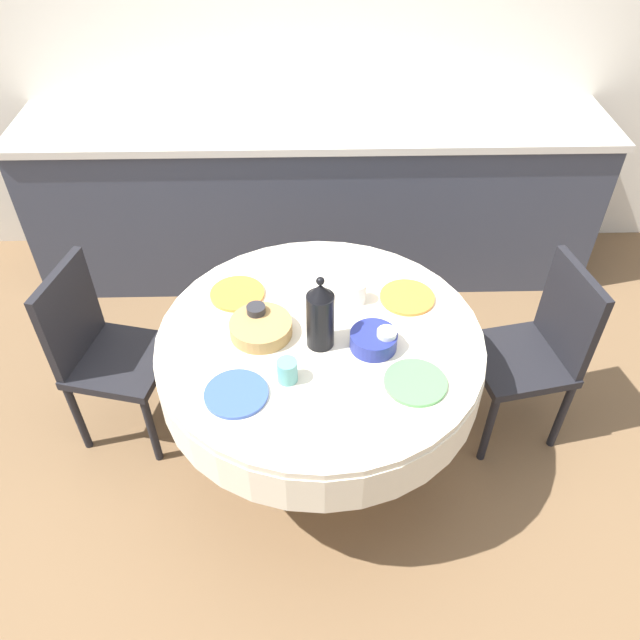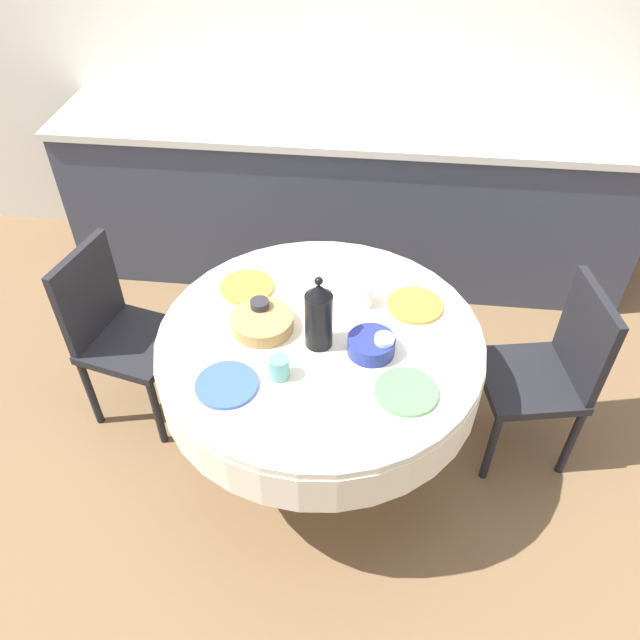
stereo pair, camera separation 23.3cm
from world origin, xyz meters
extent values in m
plane|color=brown|center=(0.00, 0.00, 0.00)|extent=(12.00, 12.00, 0.00)
cube|color=silver|center=(0.00, 1.80, 1.30)|extent=(7.00, 0.05, 2.60)
cube|color=#383D4C|center=(0.00, 1.46, 0.46)|extent=(3.20, 0.60, 0.92)
cube|color=beige|center=(0.00, 1.46, 0.94)|extent=(3.24, 0.64, 0.04)
cylinder|color=brown|center=(0.00, 0.00, 0.02)|extent=(0.44, 0.44, 0.04)
cylinder|color=brown|center=(0.00, 0.00, 0.30)|extent=(0.11, 0.11, 0.51)
cylinder|color=silver|center=(0.00, 0.00, 0.64)|extent=(1.27, 1.27, 0.18)
cylinder|color=silver|center=(0.00, 0.00, 0.75)|extent=(1.26, 1.26, 0.03)
cube|color=black|center=(0.88, 0.17, 0.43)|extent=(0.47, 0.47, 0.04)
cube|color=black|center=(1.06, 0.21, 0.67)|extent=(0.11, 0.38, 0.44)
cylinder|color=black|center=(0.74, -0.03, 0.20)|extent=(0.04, 0.04, 0.41)
cylinder|color=black|center=(0.67, 0.31, 0.20)|extent=(0.04, 0.04, 0.41)
cylinder|color=black|center=(1.09, 0.04, 0.20)|extent=(0.04, 0.04, 0.41)
cylinder|color=black|center=(1.02, 0.38, 0.20)|extent=(0.04, 0.04, 0.41)
cube|color=black|center=(-0.87, 0.21, 0.43)|extent=(0.48, 0.48, 0.04)
cube|color=black|center=(-1.05, 0.25, 0.67)|extent=(0.12, 0.38, 0.44)
cylinder|color=black|center=(-0.66, 0.34, 0.20)|extent=(0.04, 0.04, 0.41)
cylinder|color=black|center=(-0.74, 0.00, 0.20)|extent=(0.04, 0.04, 0.41)
cylinder|color=black|center=(-1.00, 0.42, 0.20)|extent=(0.04, 0.04, 0.41)
cylinder|color=black|center=(-1.09, 0.08, 0.20)|extent=(0.04, 0.04, 0.41)
cylinder|color=#3856AD|center=(-0.30, -0.29, 0.77)|extent=(0.22, 0.22, 0.01)
cylinder|color=#5BA39E|center=(-0.12, -0.22, 0.81)|extent=(0.07, 0.07, 0.09)
cylinder|color=#5BA85B|center=(0.33, -0.26, 0.77)|extent=(0.22, 0.22, 0.01)
cylinder|color=white|center=(0.24, -0.08, 0.81)|extent=(0.07, 0.07, 0.09)
cylinder|color=orange|center=(-0.33, 0.25, 0.77)|extent=(0.22, 0.22, 0.01)
cylinder|color=#28282D|center=(-0.24, 0.07, 0.81)|extent=(0.07, 0.07, 0.09)
cylinder|color=orange|center=(0.36, 0.21, 0.77)|extent=(0.22, 0.22, 0.01)
cylinder|color=white|center=(0.15, 0.20, 0.81)|extent=(0.07, 0.07, 0.09)
cylinder|color=black|center=(0.00, -0.04, 0.88)|extent=(0.10, 0.10, 0.23)
cone|color=black|center=(0.00, -0.04, 1.02)|extent=(0.09, 0.09, 0.05)
sphere|color=black|center=(0.00, -0.04, 1.06)|extent=(0.03, 0.03, 0.03)
cylinder|color=#AD844C|center=(-0.23, 0.02, 0.79)|extent=(0.24, 0.24, 0.06)
cylinder|color=navy|center=(0.20, -0.07, 0.80)|extent=(0.18, 0.18, 0.07)
camera|label=1|loc=(-0.04, -1.73, 2.41)|focal=35.00mm
camera|label=2|loc=(0.19, -1.72, 2.41)|focal=35.00mm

